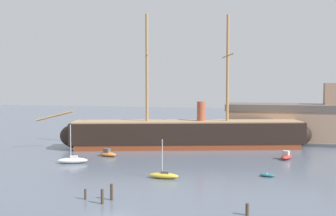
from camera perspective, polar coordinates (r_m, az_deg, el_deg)
name	(u,v)px	position (r m, az deg, el deg)	size (l,w,h in m)	color
tall_ship	(187,134)	(88.06, 2.81, -3.78)	(60.14, 22.61, 29.67)	brown
sailboat_near_centre	(164,175)	(60.22, -0.61, -9.73)	(4.58, 1.41, 5.94)	gold
sailboat_mid_left	(72,160)	(73.46, -13.70, -7.36)	(5.61, 3.36, 7.01)	silver
dinghy_mid_right	(267,175)	(63.20, 14.22, -9.42)	(2.35, 1.15, 0.54)	#236670
motorboat_alongside_bow	(108,154)	(79.03, -8.72, -6.58)	(3.92, 2.28, 1.55)	orange
motorboat_alongside_stern	(286,156)	(78.49, 16.83, -6.72)	(2.93, 4.31, 1.67)	#B22D28
motorboat_far_left	(93,139)	(102.11, -10.78, -4.40)	(2.83, 3.00, 1.23)	#7FB2D6
mooring_piling_nearest	(102,197)	(48.48, -9.53, -12.57)	(0.34, 0.34, 1.77)	#423323
mooring_piling_left_pair	(112,192)	(49.82, -8.19, -11.98)	(0.36, 0.36, 2.00)	#423323
mooring_piling_right_pair	(247,209)	(44.82, 11.45, -14.23)	(0.40, 0.40, 1.32)	#4C3D2D
mooring_piling_midwater	(85,194)	(50.69, -11.91, -12.16)	(0.28, 0.28, 1.30)	#423323
dockside_warehouse_right	(324,124)	(102.23, 21.70, -2.16)	(50.27, 14.12, 14.59)	#565659
seagull_in_flight	(164,59)	(68.58, -0.55, 7.10)	(1.00, 1.01, 0.14)	silver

